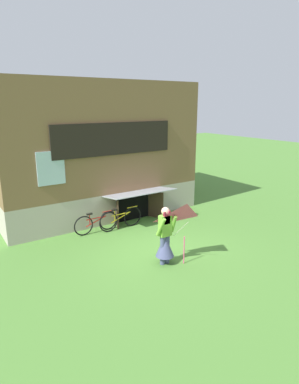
# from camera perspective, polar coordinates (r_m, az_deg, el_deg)

# --- Properties ---
(ground_plane) EXTENTS (60.00, 60.00, 0.00)m
(ground_plane) POSITION_cam_1_polar(r_m,az_deg,el_deg) (10.31, 2.36, -10.17)
(ground_plane) COLOR #4C7F33
(log_house) EXTENTS (7.78, 6.09, 5.22)m
(log_house) POSITION_cam_1_polar(r_m,az_deg,el_deg) (14.23, -10.80, 7.63)
(log_house) COLOR #ADA393
(log_house) RESTS_ON ground_plane
(person) EXTENTS (0.61, 0.53, 1.67)m
(person) POSITION_cam_1_polar(r_m,az_deg,el_deg) (9.28, 2.71, -8.35)
(person) COLOR #474C75
(person) RESTS_ON ground_plane
(kite) EXTENTS (1.15, 1.09, 1.77)m
(kite) POSITION_cam_1_polar(r_m,az_deg,el_deg) (8.78, 6.41, -4.94)
(kite) COLOR #E54C7F
(kite) RESTS_ON ground_plane
(bicycle_yellow) EXTENTS (1.73, 0.11, 0.79)m
(bicycle_yellow) POSITION_cam_1_polar(r_m,az_deg,el_deg) (11.93, -5.00, -4.63)
(bicycle_yellow) COLOR black
(bicycle_yellow) RESTS_ON ground_plane
(bicycle_red) EXTENTS (1.65, 0.08, 0.75)m
(bicycle_red) POSITION_cam_1_polar(r_m,az_deg,el_deg) (11.70, -9.22, -5.25)
(bicycle_red) COLOR black
(bicycle_red) RESTS_ON ground_plane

